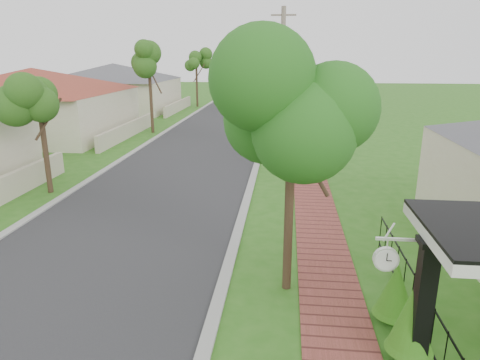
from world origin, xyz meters
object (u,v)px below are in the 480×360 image
at_px(parked_car_red, 268,110).
at_px(parked_car_white, 251,112).
at_px(porch_post, 422,312).
at_px(utility_pole, 282,88).
at_px(near_tree, 292,109).
at_px(station_clock, 387,258).

bearing_deg(parked_car_red, parked_car_white, -118.07).
bearing_deg(parked_car_white, porch_post, -78.88).
bearing_deg(utility_pole, porch_post, -79.53).
relative_size(near_tree, utility_pole, 0.71).
bearing_deg(parked_car_white, parked_car_red, 53.78).
relative_size(porch_post, utility_pole, 0.33).
relative_size(near_tree, station_clock, 6.94).
bearing_deg(parked_car_red, porch_post, -73.63).
relative_size(utility_pole, station_clock, 9.75).
bearing_deg(parked_car_red, station_clock, -74.60).
distance_m(porch_post, parked_car_white, 30.65).
xyz_separation_m(parked_car_red, parked_car_white, (-1.33, -1.77, 0.06)).
bearing_deg(near_tree, parked_car_white, 96.46).
xyz_separation_m(parked_car_white, near_tree, (3.13, -27.65, 3.65)).
relative_size(porch_post, parked_car_white, 0.61).
height_order(porch_post, station_clock, porch_post).
distance_m(near_tree, station_clock, 3.63).
height_order(porch_post, parked_car_white, porch_post).
bearing_deg(near_tree, station_clock, -50.13).
xyz_separation_m(utility_pole, station_clock, (2.14, -14.42, -1.93)).
bearing_deg(near_tree, utility_pole, 91.80).
xyz_separation_m(parked_car_red, near_tree, (1.80, -29.42, 3.71)).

